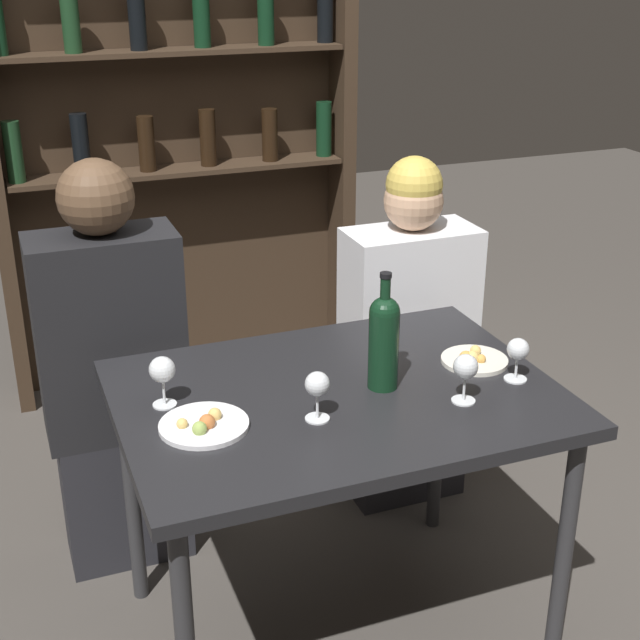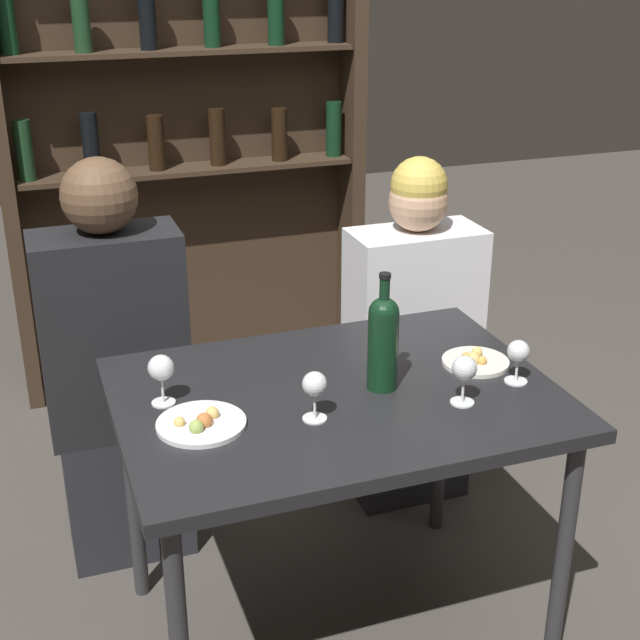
{
  "view_description": "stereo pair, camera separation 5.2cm",
  "coord_description": "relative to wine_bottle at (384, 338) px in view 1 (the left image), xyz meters",
  "views": [
    {
      "loc": [
        -0.76,
        -1.87,
        1.83
      ],
      "look_at": [
        0.0,
        0.12,
        0.92
      ],
      "focal_mm": 50.0,
      "sensor_mm": 36.0,
      "label": 1
    },
    {
      "loc": [
        -0.71,
        -1.88,
        1.83
      ],
      "look_at": [
        0.0,
        0.12,
        0.92
      ],
      "focal_mm": 50.0,
      "sensor_mm": 36.0,
      "label": 2
    }
  ],
  "objects": [
    {
      "name": "ground_plane",
      "position": [
        -0.12,
        0.02,
        -0.91
      ],
      "size": [
        10.0,
        10.0,
        0.0
      ],
      "primitive_type": "plane",
      "color": "#47423D"
    },
    {
      "name": "dining_table",
      "position": [
        -0.12,
        0.02,
        -0.21
      ],
      "size": [
        1.11,
        0.81,
        0.77
      ],
      "color": "black",
      "rests_on": "ground_plane"
    },
    {
      "name": "wine_rack_wall",
      "position": [
        -0.12,
        1.81,
        0.23
      ],
      "size": [
        1.51,
        0.21,
        2.16
      ],
      "color": "#38281C",
      "rests_on": "ground_plane"
    },
    {
      "name": "wine_bottle",
      "position": [
        0.0,
        0.0,
        0.0
      ],
      "size": [
        0.08,
        0.08,
        0.31
      ],
      "color": "black",
      "rests_on": "dining_table"
    },
    {
      "name": "wine_glass_0",
      "position": [
        -0.55,
        0.1,
        -0.04
      ],
      "size": [
        0.07,
        0.07,
        0.13
      ],
      "color": "silver",
      "rests_on": "dining_table"
    },
    {
      "name": "wine_glass_1",
      "position": [
        0.34,
        -0.09,
        -0.06
      ],
      "size": [
        0.06,
        0.06,
        0.12
      ],
      "color": "silver",
      "rests_on": "dining_table"
    },
    {
      "name": "wine_glass_2",
      "position": [
        -0.22,
        -0.1,
        -0.05
      ],
      "size": [
        0.06,
        0.06,
        0.13
      ],
      "color": "silver",
      "rests_on": "dining_table"
    },
    {
      "name": "wine_glass_3",
      "position": [
        0.15,
        -0.15,
        -0.05
      ],
      "size": [
        0.06,
        0.06,
        0.13
      ],
      "color": "silver",
      "rests_on": "dining_table"
    },
    {
      "name": "food_plate_0",
      "position": [
        0.29,
        0.04,
        -0.13
      ],
      "size": [
        0.18,
        0.18,
        0.04
      ],
      "color": "silver",
      "rests_on": "dining_table"
    },
    {
      "name": "food_plate_1",
      "position": [
        -0.48,
        -0.04,
        -0.13
      ],
      "size": [
        0.21,
        0.21,
        0.04
      ],
      "color": "white",
      "rests_on": "dining_table"
    },
    {
      "name": "seated_person_left",
      "position": [
        -0.61,
        0.59,
        -0.3
      ],
      "size": [
        0.42,
        0.22,
        1.29
      ],
      "color": "#26262B",
      "rests_on": "ground_plane"
    },
    {
      "name": "seated_person_right",
      "position": [
        0.37,
        0.59,
        -0.33
      ],
      "size": [
        0.43,
        0.22,
        1.21
      ],
      "color": "#26262B",
      "rests_on": "ground_plane"
    }
  ]
}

